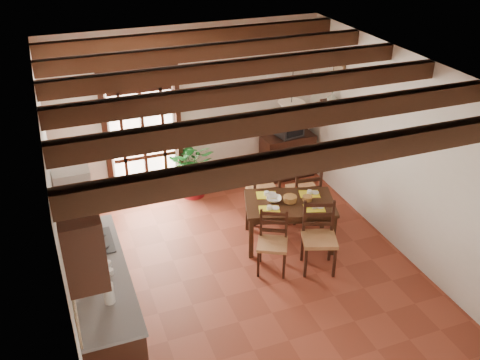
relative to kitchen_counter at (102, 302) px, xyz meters
name	(u,v)px	position (x,y,z in m)	size (l,w,h in m)	color
ground_plane	(243,267)	(1.96, 0.60, -0.47)	(5.00, 5.00, 0.00)	brown
room_shell	(244,148)	(1.96, 0.60, 1.34)	(4.52, 5.02, 2.81)	silver
ceiling_beams	(244,79)	(1.96, 0.60, 2.22)	(4.50, 4.34, 0.20)	black
french_door	(143,131)	(1.16, 3.05, 0.70)	(1.26, 0.11, 2.32)	white
kitchen_counter	(102,302)	(0.00, 0.00, 0.00)	(0.64, 2.25, 1.38)	black
upper_cabinet	(81,238)	(-0.12, -0.70, 1.38)	(0.35, 0.80, 0.70)	black
range_hood	(72,185)	(-0.09, 0.55, 1.26)	(0.38, 0.60, 0.54)	white
counter_items	(96,264)	(0.00, 0.09, 0.49)	(0.50, 1.43, 0.25)	black
dining_table	(290,207)	(2.79, 0.94, 0.12)	(1.45, 1.15, 0.68)	black
chair_near_left	(272,253)	(2.30, 0.42, -0.20)	(0.53, 0.52, 0.86)	#B1794B
chair_near_right	(318,249)	(2.90, 0.23, -0.17)	(0.57, 0.55, 0.97)	#B1794B
chair_far_left	(263,202)	(2.69, 1.65, -0.17)	(0.49, 0.47, 0.98)	#B1794B
chair_far_right	(303,201)	(3.29, 1.46, -0.17)	(0.49, 0.47, 0.98)	#B1794B
table_setting	(290,204)	(2.79, 0.94, 0.18)	(0.92, 0.61, 0.09)	yellow
table_bowl	(274,199)	(2.59, 1.05, 0.24)	(0.22, 0.22, 0.05)	white
sideboard	(287,156)	(3.65, 2.83, -0.08)	(0.93, 0.42, 0.79)	black
crt_tv	(289,126)	(3.65, 2.82, 0.51)	(0.47, 0.44, 0.36)	black
fuse_box	(274,80)	(3.46, 3.08, 1.28)	(0.25, 0.03, 0.32)	white
plant_pot	(193,189)	(1.87, 2.76, -0.36)	(0.39, 0.39, 0.24)	maroon
potted_plant	(192,165)	(1.87, 2.76, 0.10)	(1.92, 1.64, 2.13)	#144C19
wall_shelf	(331,106)	(4.10, 2.20, 1.04)	(0.20, 0.42, 0.20)	black
shelf_vase	(332,98)	(4.10, 2.20, 1.18)	(0.15, 0.15, 0.15)	#B2BFB2
shelf_flowers	(333,85)	(4.10, 2.20, 1.38)	(0.14, 0.14, 0.36)	yellow
framed_picture	(339,73)	(4.18, 2.20, 1.58)	(0.03, 0.32, 0.32)	brown
pendant_lamp	(291,107)	(2.79, 1.04, 1.60)	(0.36, 0.36, 0.84)	black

